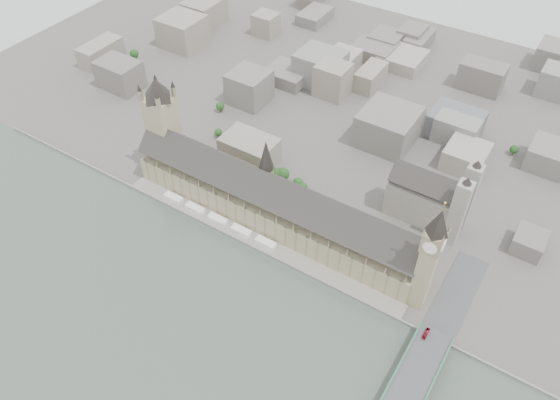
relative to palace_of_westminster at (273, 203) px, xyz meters
The scene contains 13 objects.
ground 30.06m from the palace_of_westminster, 90.00° to the right, with size 900.00×900.00×0.00m, color #595651.
river_thames 186.09m from the palace_of_westminster, 90.00° to the right, with size 600.00×600.00×0.00m, color #445148.
embankment_wall 40.67m from the palace_of_westminster, 90.00° to the right, with size 600.00×1.50×3.00m, color gray.
river_terrace 34.80m from the palace_of_westminster, 90.00° to the right, with size 270.00×15.00×2.00m, color gray.
terrace_tents 51.60m from the palace_of_westminster, 146.28° to the right, with size 118.00×7.00×4.00m.
palace_of_westminster is the anchor object (origin of this frame).
elizabeth_tower 142.94m from the palace_of_westminster, ahead, with size 17.00×17.00×107.50m.
victoria_tower 126.41m from the palace_of_westminster, behind, with size 30.00×30.00×100.00m.
central_tower 37.14m from the palace_of_westminster, 147.79° to the left, with size 13.00×13.00×48.00m.
westminster_abbey 134.09m from the palace_of_westminster, 34.17° to the left, with size 68.00×36.00×64.00m.
city_skyline_inland 225.33m from the palace_of_westminster, 90.00° to the left, with size 720.00×360.00×38.00m, color gray, non-canonical shape.
park_trees 44.22m from the palace_of_westminster, 103.94° to the left, with size 110.00×30.00×15.00m, color #1A4518, non-canonical shape.
red_bus_north 161.99m from the palace_of_westminster, 14.96° to the right, with size 2.32×9.92×2.76m, color maroon.
Camera 1 is at (181.12, -252.60, 347.91)m, focal length 35.00 mm.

